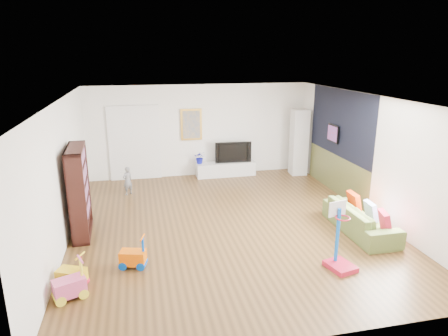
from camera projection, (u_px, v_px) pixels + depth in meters
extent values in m
cube|color=brown|center=(228.00, 224.00, 8.64)|extent=(6.50, 7.50, 0.00)
cube|color=white|center=(228.00, 98.00, 7.89)|extent=(6.50, 7.50, 0.00)
cube|color=white|center=(200.00, 131.00, 11.79)|extent=(6.50, 0.00, 2.70)
cube|color=white|center=(299.00, 247.00, 4.75)|extent=(6.50, 0.00, 2.70)
cube|color=silver|center=(62.00, 174.00, 7.60)|extent=(0.00, 7.50, 2.70)
cube|color=silver|center=(369.00, 156.00, 8.94)|extent=(0.00, 7.50, 2.70)
cube|color=black|center=(340.00, 123.00, 10.11)|extent=(0.01, 3.20, 1.70)
cube|color=brown|center=(336.00, 174.00, 10.49)|extent=(0.01, 3.20, 1.00)
cube|color=white|center=(135.00, 144.00, 11.44)|extent=(1.45, 0.06, 2.10)
cube|color=gold|center=(191.00, 125.00, 11.64)|extent=(0.62, 0.06, 0.92)
cube|color=#7F3F8C|center=(333.00, 133.00, 10.37)|extent=(0.04, 0.56, 0.46)
cube|color=silver|center=(226.00, 169.00, 11.99)|extent=(1.78, 0.47, 0.41)
cube|color=silver|center=(299.00, 142.00, 11.95)|extent=(0.49, 0.49, 1.98)
cube|color=black|center=(79.00, 191.00, 7.96)|extent=(0.38, 1.25, 1.81)
imported|color=#586A30|center=(360.00, 219.00, 8.20)|extent=(0.76, 1.93, 0.56)
cube|color=#AC1630|center=(343.00, 237.00, 6.69)|extent=(0.51, 0.58, 1.18)
cube|color=gold|center=(71.00, 271.00, 6.24)|extent=(0.51, 0.42, 0.58)
cube|color=#E25B02|center=(133.00, 252.00, 6.83)|extent=(0.49, 0.37, 0.57)
cube|color=#DD4F87|center=(69.00, 281.00, 5.94)|extent=(0.53, 0.44, 0.61)
imported|color=slate|center=(128.00, 181.00, 10.34)|extent=(0.33, 0.31, 0.75)
imported|color=black|center=(233.00, 151.00, 11.92)|extent=(1.09, 0.19, 0.62)
imported|color=#0F1398|center=(200.00, 157.00, 11.75)|extent=(0.38, 0.34, 0.37)
cube|color=#B31C35|center=(385.00, 222.00, 7.67)|extent=(0.21, 0.42, 0.41)
cube|color=white|center=(371.00, 211.00, 8.19)|extent=(0.13, 0.39, 0.38)
cube|color=red|center=(354.00, 202.00, 8.69)|extent=(0.12, 0.42, 0.41)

